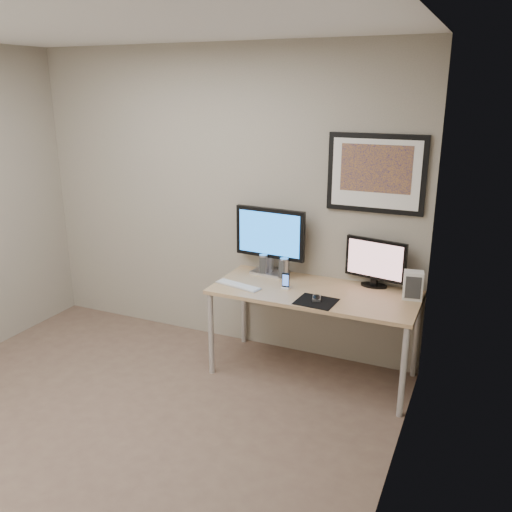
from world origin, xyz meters
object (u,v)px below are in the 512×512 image
at_px(framed_art, 376,173).
at_px(fan_unit, 413,285).
at_px(monitor_large, 270,238).
at_px(desk, 314,299).
at_px(speaker_left, 263,265).
at_px(keyboard, 238,285).
at_px(speaker_right, 284,269).
at_px(monitor_tv, 375,262).
at_px(phone_dock, 286,281).

xyz_separation_m(framed_art, fan_unit, (0.37, -0.19, -0.78)).
height_order(framed_art, monitor_large, framed_art).
bearing_deg(desk, framed_art, 43.46).
distance_m(speaker_left, keyboard, 0.36).
distance_m(framed_art, speaker_right, 1.06).
height_order(monitor_tv, speaker_right, monitor_tv).
bearing_deg(monitor_tv, desk, -133.93).
bearing_deg(keyboard, speaker_right, 61.40).
relative_size(phone_dock, keyboard, 0.33).
bearing_deg(keyboard, phone_dock, 27.62).
height_order(speaker_left, keyboard, speaker_left).
height_order(desk, fan_unit, fan_unit).
height_order(speaker_left, fan_unit, fan_unit).
relative_size(phone_dock, fan_unit, 0.61).
bearing_deg(monitor_large, speaker_right, -21.33).
height_order(monitor_tv, speaker_left, monitor_tv).
distance_m(desk, speaker_left, 0.57).
bearing_deg(speaker_left, monitor_large, 41.41).
relative_size(monitor_large, monitor_tv, 1.26).
distance_m(monitor_large, fan_unit, 1.22).
relative_size(framed_art, phone_dock, 5.69).
bearing_deg(fan_unit, desk, -178.69).
height_order(monitor_large, fan_unit, monitor_large).
xyz_separation_m(speaker_left, speaker_right, (0.20, -0.03, 0.00)).
height_order(monitor_large, monitor_tv, monitor_large).
xyz_separation_m(framed_art, speaker_right, (-0.67, -0.17, -0.80)).
bearing_deg(keyboard, fan_unit, 25.19).
bearing_deg(desk, speaker_left, 159.97).
height_order(monitor_tv, fan_unit, monitor_tv).
distance_m(desk, monitor_large, 0.66).
distance_m(speaker_left, fan_unit, 1.24).
xyz_separation_m(framed_art, keyboard, (-0.94, -0.48, -0.88)).
distance_m(monitor_large, speaker_left, 0.23).
xyz_separation_m(desk, speaker_left, (-0.52, 0.19, 0.15)).
height_order(monitor_large, phone_dock, monitor_large).
bearing_deg(desk, monitor_tv, 35.00).
bearing_deg(keyboard, monitor_tv, 36.30).
height_order(phone_dock, keyboard, phone_dock).
relative_size(monitor_large, speaker_left, 3.54).
relative_size(desk, fan_unit, 7.41).
distance_m(speaker_left, phone_dock, 0.38).
bearing_deg(monitor_tv, phone_dock, -140.83).
height_order(speaker_right, fan_unit, fan_unit).
bearing_deg(desk, phone_dock, -166.84).
bearing_deg(monitor_large, phone_dock, -44.10).
height_order(monitor_large, speaker_right, monitor_large).
bearing_deg(monitor_large, desk, -22.00).
relative_size(speaker_right, fan_unit, 0.82).
relative_size(monitor_tv, fan_unit, 2.28).
bearing_deg(phone_dock, fan_unit, 7.07).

